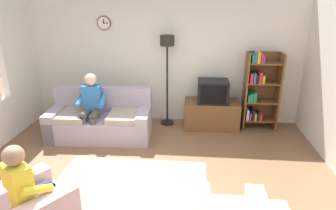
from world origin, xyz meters
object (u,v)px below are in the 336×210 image
(tv_stand, at_px, (211,114))
(tv, at_px, (213,91))
(person_on_couch, at_px, (91,104))
(bookshelf, at_px, (259,90))
(couch, at_px, (101,121))
(person_in_left_armchair, at_px, (28,185))
(floor_lamp, at_px, (167,56))

(tv_stand, bearing_deg, tv, -90.00)
(person_on_couch, bearing_deg, bookshelf, 14.08)
(couch, bearing_deg, person_on_couch, -135.91)
(couch, height_order, person_on_couch, person_on_couch)
(person_in_left_armchair, bearing_deg, tv_stand, 54.94)
(person_on_couch, bearing_deg, tv_stand, 17.82)
(person_in_left_armchair, bearing_deg, bookshelf, 45.69)
(couch, relative_size, bookshelf, 1.23)
(tv, distance_m, person_on_couch, 2.36)
(tv_stand, xyz_separation_m, floor_lamp, (-0.92, 0.10, 1.17))
(couch, height_order, person_in_left_armchair, person_in_left_armchair)
(tv_stand, bearing_deg, person_on_couch, -162.18)
(couch, bearing_deg, bookshelf, 12.63)
(couch, bearing_deg, floor_lamp, 30.37)
(bookshelf, relative_size, person_in_left_armchair, 1.41)
(floor_lamp, relative_size, person_on_couch, 1.49)
(tv_stand, relative_size, bookshelf, 0.70)
(floor_lamp, distance_m, person_in_left_armchair, 3.50)
(couch, xyz_separation_m, person_on_couch, (-0.11, -0.11, 0.39))
(couch, distance_m, tv, 2.27)
(bookshelf, height_order, person_in_left_armchair, bookshelf)
(couch, xyz_separation_m, person_in_left_armchair, (-0.02, -2.46, 0.29))
(person_on_couch, bearing_deg, floor_lamp, 31.75)
(couch, xyz_separation_m, tv, (2.14, 0.59, 0.47))
(tv, xyz_separation_m, person_in_left_armchair, (-2.15, -3.05, -0.18))
(couch, height_order, floor_lamp, floor_lamp)
(tv_stand, bearing_deg, person_in_left_armchair, -125.06)
(bookshelf, distance_m, person_on_couch, 3.26)
(bookshelf, height_order, person_on_couch, bookshelf)
(bookshelf, relative_size, person_on_couch, 1.27)
(tv_stand, relative_size, floor_lamp, 0.59)
(tv_stand, distance_m, person_in_left_armchair, 3.76)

